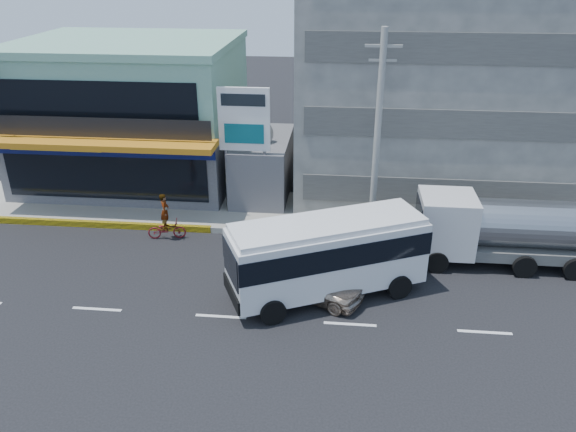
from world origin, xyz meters
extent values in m
plane|color=black|center=(0.00, 0.00, 0.00)|extent=(120.00, 120.00, 0.00)
cube|color=gray|center=(5.00, 9.50, 0.15)|extent=(70.00, 5.00, 0.30)
cube|color=#48484D|center=(-8.00, 14.00, 2.00)|extent=(12.00, 10.00, 4.00)
cube|color=#7DB196|center=(-8.00, 14.00, 6.00)|extent=(12.00, 10.00, 4.00)
cube|color=#C27616|center=(-8.00, 8.20, 4.15)|extent=(12.40, 1.80, 0.30)
cube|color=#0C1354|center=(-8.00, 8.95, 3.60)|extent=(12.00, 0.12, 0.80)
cube|color=black|center=(-8.00, 8.98, 2.10)|extent=(11.00, 0.06, 2.60)
cube|color=gray|center=(10.00, 15.00, 7.00)|extent=(16.00, 12.00, 14.00)
cube|color=#48484D|center=(0.00, 12.00, 1.75)|extent=(3.00, 6.00, 3.50)
cylinder|color=slate|center=(0.00, 11.00, 3.58)|extent=(1.50, 1.50, 0.15)
cylinder|color=gray|center=(-1.50, 9.20, 3.25)|extent=(0.16, 0.16, 6.50)
cylinder|color=gray|center=(0.50, 9.20, 3.25)|extent=(0.16, 0.16, 6.50)
cube|color=white|center=(-0.50, 9.20, 5.30)|extent=(2.60, 0.18, 3.20)
cylinder|color=#999993|center=(6.00, 7.40, 5.00)|extent=(0.30, 0.30, 10.00)
cube|color=#999993|center=(6.00, 7.40, 9.20)|extent=(1.60, 0.12, 0.12)
cube|color=#999993|center=(6.00, 7.40, 8.60)|extent=(1.20, 0.10, 0.10)
cube|color=silver|center=(4.00, 2.05, 1.80)|extent=(8.20, 5.56, 2.59)
cube|color=black|center=(4.00, 2.05, 2.31)|extent=(8.27, 5.63, 0.96)
cube|color=silver|center=(4.00, 2.05, 3.21)|extent=(7.90, 5.26, 0.23)
cylinder|color=black|center=(2.07, -0.21, 0.51)|extent=(1.05, 0.71, 1.01)
cylinder|color=black|center=(1.03, 2.04, 0.51)|extent=(1.05, 0.71, 1.01)
cylinder|color=black|center=(6.97, 2.06, 0.51)|extent=(1.05, 0.71, 1.01)
cylinder|color=black|center=(5.93, 4.31, 0.51)|extent=(1.05, 0.71, 1.01)
imported|color=tan|center=(3.44, 1.80, 0.74)|extent=(4.64, 3.39, 1.47)
cube|color=silver|center=(9.17, 5.42, 1.87)|extent=(2.43, 2.43, 2.63)
cube|color=#595956|center=(12.00, 5.41, 0.81)|extent=(8.09, 2.25, 0.50)
cylinder|color=gray|center=(13.01, 5.40, 2.02)|extent=(5.66, 2.14, 2.12)
cylinder|color=black|center=(8.76, 4.26, 0.50)|extent=(1.01, 0.31, 1.01)
cylinder|color=black|center=(8.77, 6.58, 0.50)|extent=(1.01, 0.31, 1.01)
cylinder|color=black|center=(12.50, 4.24, 0.50)|extent=(1.01, 0.31, 1.01)
cylinder|color=black|center=(12.51, 6.57, 0.50)|extent=(1.01, 0.31, 1.01)
cylinder|color=black|center=(14.62, 4.24, 0.50)|extent=(1.01, 0.31, 1.01)
cylinder|color=black|center=(14.63, 6.56, 0.50)|extent=(1.01, 0.31, 1.01)
imported|color=#600D15|center=(-4.00, 6.25, 0.49)|extent=(1.93, 0.96, 0.97)
imported|color=#66594C|center=(-4.00, 6.25, 1.48)|extent=(0.53, 0.71, 1.78)
camera|label=1|loc=(4.41, -17.70, 12.82)|focal=35.00mm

